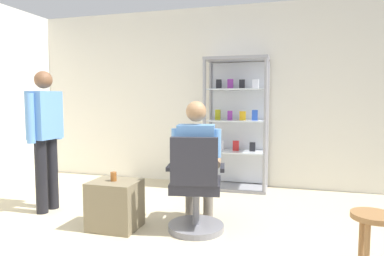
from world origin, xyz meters
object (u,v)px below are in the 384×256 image
at_px(seated_shopkeeper, 197,158).
at_px(tea_glass, 114,176).
at_px(office_chair, 196,193).
at_px(standing_customer, 45,132).
at_px(wooden_stool, 373,226).
at_px(storage_crate, 115,205).
at_px(display_cabinet_main, 237,123).

distance_m(seated_shopkeeper, tea_glass, 0.86).
bearing_deg(tea_glass, office_chair, 8.47).
distance_m(office_chair, seated_shopkeeper, 0.36).
bearing_deg(standing_customer, wooden_stool, -9.49).
bearing_deg(standing_customer, tea_glass, -15.01).
relative_size(storage_crate, wooden_stool, 1.05).
bearing_deg(tea_glass, display_cabinet_main, 63.37).
bearing_deg(display_cabinet_main, seated_shopkeeper, -95.78).
bearing_deg(storage_crate, tea_glass, -165.78).
bearing_deg(wooden_stool, display_cabinet_main, 121.50).
bearing_deg(seated_shopkeeper, tea_glass, -160.37).
bearing_deg(tea_glass, storage_crate, 14.22).
bearing_deg(storage_crate, wooden_stool, -7.07).
relative_size(office_chair, tea_glass, 10.37).
relative_size(display_cabinet_main, standing_customer, 1.17).
height_order(seated_shopkeeper, storage_crate, seated_shopkeeper).
relative_size(office_chair, wooden_stool, 2.08).
distance_m(storage_crate, wooden_stool, 2.31).
bearing_deg(display_cabinet_main, office_chair, -94.35).
relative_size(display_cabinet_main, storage_crate, 3.90).
bearing_deg(tea_glass, standing_customer, 164.99).
distance_m(seated_shopkeeper, standing_customer, 1.83).
relative_size(display_cabinet_main, wooden_stool, 4.11).
relative_size(office_chair, seated_shopkeeper, 0.74).
xyz_separation_m(tea_glass, wooden_stool, (2.30, -0.28, -0.17)).
relative_size(seated_shopkeeper, tea_glass, 13.94).
xyz_separation_m(storage_crate, wooden_stool, (2.29, -0.28, 0.12)).
bearing_deg(office_chair, wooden_stool, -15.27).
xyz_separation_m(storage_crate, tea_glass, (-0.01, -0.00, 0.29)).
bearing_deg(display_cabinet_main, standing_customer, -140.42).
xyz_separation_m(storage_crate, standing_customer, (-1.03, 0.27, 0.69)).
height_order(display_cabinet_main, office_chair, display_cabinet_main).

